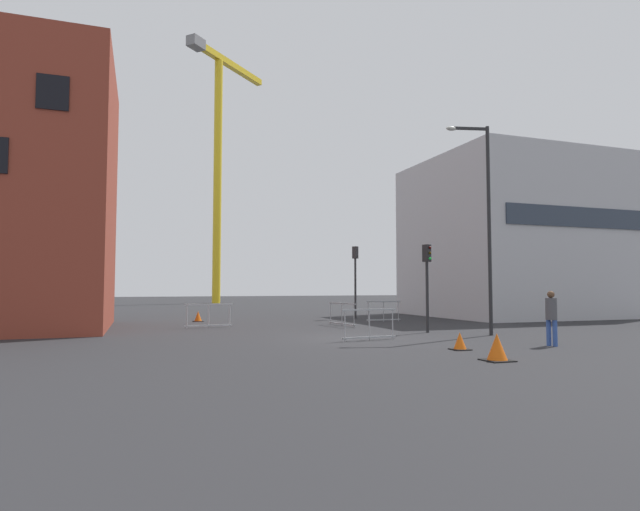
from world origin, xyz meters
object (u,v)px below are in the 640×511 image
Objects in this scene: traffic_light_near at (427,273)px; traffic_cone_on_verge at (198,317)px; traffic_light_island at (355,270)px; pedestrian_walking at (551,314)px; streetlamp_tall at (484,213)px; construction_crane at (219,146)px; traffic_cone_by_barrier at (497,348)px; traffic_cone_orange at (460,342)px.

traffic_cone_on_verge is (-8.03, 9.68, -2.16)m from traffic_light_near.
pedestrian_walking is (0.38, -14.71, -1.79)m from traffic_light_island.
traffic_light_near is 9.35m from traffic_light_island.
traffic_cone_on_verge is (-8.83, 0.37, -2.53)m from traffic_light_island.
streetlamp_tall is 5.19m from pedestrian_walking.
construction_crane is 41.20× the size of traffic_cone_by_barrier.
construction_crane is 34.80m from traffic_cone_on_verge.
traffic_cone_by_barrier is at bearing -72.15° from traffic_cone_on_verge.
construction_crane reaches higher than streetlamp_tall.
traffic_light_near is 5.17× the size of traffic_cone_by_barrier.
construction_crane is 50.02m from traffic_cone_by_barrier.
streetlamp_tall reaches higher than traffic_cone_orange.
traffic_cone_orange is (5.96, -14.95, -0.01)m from traffic_cone_on_verge.
traffic_cone_orange is (-3.57, -3.52, -4.44)m from streetlamp_tall.
traffic_cone_on_verge is at bearing 121.42° from pedestrian_walking.
traffic_cone_by_barrier is 2.27m from traffic_cone_orange.
construction_crane is 6.79× the size of traffic_light_island.
traffic_light_near is 5.71m from pedestrian_walking.
streetlamp_tall is 1.93× the size of traffic_light_island.
pedestrian_walking is at bearing -77.70° from traffic_light_near.
pedestrian_walking is at bearing -94.92° from streetlamp_tall.
traffic_cone_orange is at bearing 79.11° from traffic_cone_by_barrier.
traffic_cone_by_barrier is (0.45, -46.97, -17.19)m from construction_crane.
streetlamp_tall is 4.70× the size of pedestrian_walking.
pedestrian_walking is (4.13, -44.87, -16.51)m from construction_crane.
traffic_light_island reaches higher than traffic_cone_by_barrier.
streetlamp_tall is 14.87× the size of traffic_cone_on_verge.
construction_crane is 42.36m from traffic_light_near.
streetlamp_tall reaches higher than pedestrian_walking.
traffic_cone_on_verge is 18.04m from traffic_cone_by_barrier.
traffic_cone_orange is (-3.25, 0.13, -0.76)m from pedestrian_walking.
construction_crane is 43.41m from streetlamp_tall.
traffic_light_island is 14.82m from pedestrian_walking.
traffic_cone_orange is at bearing -68.28° from traffic_cone_on_verge.
pedestrian_walking is 2.50× the size of traffic_cone_by_barrier.
traffic_light_island is at bearing 78.87° from traffic_cone_by_barrier.
construction_crane is at bearing 96.15° from streetlamp_tall.
construction_crane is 3.51× the size of streetlamp_tall.
construction_crane reaches higher than pedestrian_walking.
construction_crane is 7.97× the size of traffic_light_near.
construction_crane is 55.05× the size of traffic_cone_orange.
traffic_light_island is at bearing 91.47° from pedestrian_walking.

